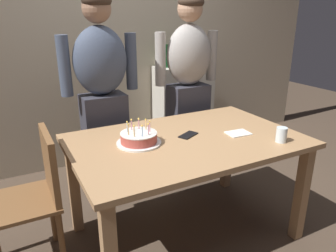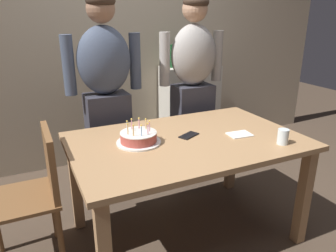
{
  "view_description": "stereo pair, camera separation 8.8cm",
  "coord_description": "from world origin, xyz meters",
  "px_view_note": "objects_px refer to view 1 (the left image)",
  "views": [
    {
      "loc": [
        -1.01,
        -1.67,
        1.52
      ],
      "look_at": [
        -0.12,
        0.03,
        0.84
      ],
      "focal_mm": 34.07,
      "sensor_mm": 36.0,
      "label": 1
    },
    {
      "loc": [
        -0.94,
        -1.7,
        1.52
      ],
      "look_at": [
        -0.12,
        0.03,
        0.84
      ],
      "focal_mm": 34.07,
      "sensor_mm": 36.0,
      "label": 2
    }
  ],
  "objects_px": {
    "water_glass_near": "(281,135)",
    "cell_phone": "(188,135)",
    "person_man_bearded": "(103,100)",
    "person_woman_cardigan": "(188,90)",
    "dining_chair": "(36,191)",
    "napkin_stack": "(238,133)",
    "birthday_cake": "(139,138)"
  },
  "relations": [
    {
      "from": "water_glass_near",
      "to": "cell_phone",
      "type": "bearing_deg",
      "value": 141.77
    },
    {
      "from": "cell_phone",
      "to": "person_man_bearded",
      "type": "bearing_deg",
      "value": 92.74
    },
    {
      "from": "person_man_bearded",
      "to": "person_woman_cardigan",
      "type": "relative_size",
      "value": 1.0
    },
    {
      "from": "cell_phone",
      "to": "person_man_bearded",
      "type": "relative_size",
      "value": 0.09
    },
    {
      "from": "person_woman_cardigan",
      "to": "dining_chair",
      "type": "distance_m",
      "value": 1.53
    },
    {
      "from": "person_woman_cardigan",
      "to": "water_glass_near",
      "type": "bearing_deg",
      "value": 93.51
    },
    {
      "from": "cell_phone",
      "to": "person_woman_cardigan",
      "type": "height_order",
      "value": "person_woman_cardigan"
    },
    {
      "from": "cell_phone",
      "to": "dining_chair",
      "type": "bearing_deg",
      "value": 145.8
    },
    {
      "from": "person_woman_cardigan",
      "to": "dining_chair",
      "type": "relative_size",
      "value": 1.9
    },
    {
      "from": "cell_phone",
      "to": "dining_chair",
      "type": "xyz_separation_m",
      "value": [
        -0.98,
        0.13,
        -0.23
      ]
    },
    {
      "from": "napkin_stack",
      "to": "dining_chair",
      "type": "height_order",
      "value": "dining_chair"
    },
    {
      "from": "napkin_stack",
      "to": "dining_chair",
      "type": "distance_m",
      "value": 1.34
    },
    {
      "from": "water_glass_near",
      "to": "napkin_stack",
      "type": "distance_m",
      "value": 0.28
    },
    {
      "from": "person_woman_cardigan",
      "to": "person_man_bearded",
      "type": "bearing_deg",
      "value": 0.0
    },
    {
      "from": "birthday_cake",
      "to": "water_glass_near",
      "type": "distance_m",
      "value": 0.91
    },
    {
      "from": "cell_phone",
      "to": "napkin_stack",
      "type": "relative_size",
      "value": 0.93
    },
    {
      "from": "water_glass_near",
      "to": "person_man_bearded",
      "type": "distance_m",
      "value": 1.34
    },
    {
      "from": "birthday_cake",
      "to": "person_man_bearded",
      "type": "xyz_separation_m",
      "value": [
        -0.03,
        0.65,
        0.1
      ]
    },
    {
      "from": "cell_phone",
      "to": "person_woman_cardigan",
      "type": "relative_size",
      "value": 0.09
    },
    {
      "from": "birthday_cake",
      "to": "dining_chair",
      "type": "distance_m",
      "value": 0.69
    },
    {
      "from": "person_woman_cardigan",
      "to": "dining_chair",
      "type": "height_order",
      "value": "person_woman_cardigan"
    },
    {
      "from": "birthday_cake",
      "to": "dining_chair",
      "type": "bearing_deg",
      "value": 170.12
    },
    {
      "from": "water_glass_near",
      "to": "dining_chair",
      "type": "bearing_deg",
      "value": 160.84
    },
    {
      "from": "water_glass_near",
      "to": "cell_phone",
      "type": "height_order",
      "value": "water_glass_near"
    },
    {
      "from": "water_glass_near",
      "to": "cell_phone",
      "type": "relative_size",
      "value": 0.67
    },
    {
      "from": "cell_phone",
      "to": "person_woman_cardigan",
      "type": "xyz_separation_m",
      "value": [
        0.4,
        0.67,
        0.13
      ]
    },
    {
      "from": "birthday_cake",
      "to": "napkin_stack",
      "type": "relative_size",
      "value": 1.82
    },
    {
      "from": "napkin_stack",
      "to": "person_man_bearded",
      "type": "height_order",
      "value": "person_man_bearded"
    },
    {
      "from": "water_glass_near",
      "to": "dining_chair",
      "type": "distance_m",
      "value": 1.55
    },
    {
      "from": "person_woman_cardigan",
      "to": "cell_phone",
      "type": "bearing_deg",
      "value": 59.04
    },
    {
      "from": "cell_phone",
      "to": "person_man_bearded",
      "type": "xyz_separation_m",
      "value": [
        -0.38,
        0.67,
        0.13
      ]
    },
    {
      "from": "water_glass_near",
      "to": "dining_chair",
      "type": "xyz_separation_m",
      "value": [
        -1.45,
        0.5,
        -0.27
      ]
    }
  ]
}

